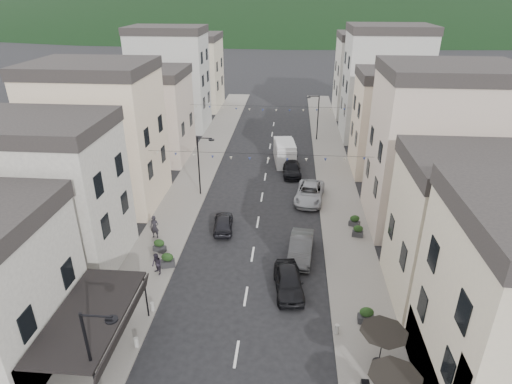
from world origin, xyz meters
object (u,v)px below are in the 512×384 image
parked_car_b (301,248)px  parked_car_e (223,223)px  parked_car_c (310,193)px  delivery_van (285,152)px  pedestrian_a (155,227)px  parked_car_d (292,168)px  parked_car_a (289,281)px  pedestrian_b (157,264)px

parked_car_b → parked_car_e: (-6.46, 3.52, -0.13)m
parked_car_c → delivery_van: 10.17m
pedestrian_a → parked_car_d: bearing=56.7°
parked_car_c → parked_car_d: parked_car_c is taller
delivery_van → pedestrian_a: size_ratio=2.95×
parked_car_a → parked_car_b: bearing=71.3°
parked_car_b → parked_car_c: bearing=89.8°
parked_car_e → parked_car_c: bearing=-146.6°
delivery_van → pedestrian_a: bearing=-126.3°
parked_car_d → delivery_van: (-0.87, 3.54, 0.60)m
parked_car_d → parked_car_e: size_ratio=1.20×
pedestrian_a → parked_car_a: bearing=-24.0°
parked_car_e → delivery_van: 16.71m
parked_car_a → parked_car_d: bearing=82.9°
pedestrian_a → pedestrian_b: size_ratio=1.17×
parked_car_e → delivery_van: size_ratio=0.69×
parked_car_a → parked_car_e: parked_car_a is taller
parked_car_d → delivery_van: size_ratio=0.83×
parked_car_c → pedestrian_a: pedestrian_a is taller
parked_car_d → pedestrian_b: (-9.33, -19.18, 0.26)m
delivery_van → parked_car_a: bearing=-94.9°
parked_car_e → delivery_van: bearing=-113.1°
parked_car_b → parked_car_e: parked_car_b is taller
parked_car_a → pedestrian_b: bearing=167.1°
parked_car_a → parked_car_e: bearing=119.2°
pedestrian_a → pedestrian_b: (1.61, -4.83, -0.14)m
parked_car_b → parked_car_d: parked_car_b is taller
delivery_van → parked_car_b: bearing=-92.0°
parked_car_c → pedestrian_a: 15.06m
delivery_van → pedestrian_b: bearing=-117.4°
parked_car_d → delivery_van: bearing=100.0°
delivery_van → pedestrian_b: delivery_van is taller
parked_car_c → delivery_van: (-2.63, 9.81, 0.52)m
parked_car_b → parked_car_c: parked_car_b is taller
parked_car_a → delivery_van: bearing=85.0°
parked_car_b → parked_car_a: bearing=-96.5°
parked_car_a → parked_car_d: size_ratio=0.96×
parked_car_c → parked_car_d: size_ratio=1.17×
parked_car_b → pedestrian_b: pedestrian_b is taller
pedestrian_a → delivery_van: bearing=64.6°
parked_car_d → delivery_van: delivery_van is taller
parked_car_d → parked_car_c: bearing=-78.0°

